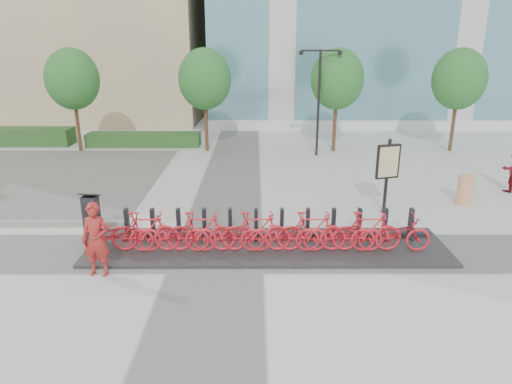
{
  "coord_description": "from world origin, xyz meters",
  "views": [
    {
      "loc": [
        0.98,
        -10.96,
        5.28
      ],
      "look_at": [
        1.0,
        1.5,
        1.2
      ],
      "focal_mm": 32.0,
      "sensor_mm": 36.0,
      "label": 1
    }
  ],
  "objects_px": {
    "bike_0": "(118,234)",
    "construction_barrel": "(465,190)",
    "worker_red": "(96,240)",
    "pedestrian": "(512,169)",
    "kiosk": "(92,219)",
    "map_sign": "(388,165)"
  },
  "relations": [
    {
      "from": "pedestrian",
      "to": "bike_0",
      "type": "bearing_deg",
      "value": 10.95
    },
    {
      "from": "worker_red",
      "to": "construction_barrel",
      "type": "relative_size",
      "value": 1.79
    },
    {
      "from": "bike_0",
      "to": "construction_barrel",
      "type": "xyz_separation_m",
      "value": [
        10.77,
        3.92,
        -0.07
      ]
    },
    {
      "from": "kiosk",
      "to": "map_sign",
      "type": "relative_size",
      "value": 0.61
    },
    {
      "from": "worker_red",
      "to": "construction_barrel",
      "type": "xyz_separation_m",
      "value": [
        10.92,
        5.05,
        -0.4
      ]
    },
    {
      "from": "bike_0",
      "to": "map_sign",
      "type": "relative_size",
      "value": 0.77
    },
    {
      "from": "kiosk",
      "to": "construction_barrel",
      "type": "distance_m",
      "value": 12.08
    },
    {
      "from": "pedestrian",
      "to": "map_sign",
      "type": "bearing_deg",
      "value": 11.6
    },
    {
      "from": "bike_0",
      "to": "worker_red",
      "type": "xyz_separation_m",
      "value": [
        -0.15,
        -1.13,
        0.33
      ]
    },
    {
      "from": "kiosk",
      "to": "construction_barrel",
      "type": "bearing_deg",
      "value": 23.06
    },
    {
      "from": "bike_0",
      "to": "pedestrian",
      "type": "height_order",
      "value": "pedestrian"
    },
    {
      "from": "worker_red",
      "to": "construction_barrel",
      "type": "height_order",
      "value": "worker_red"
    },
    {
      "from": "bike_0",
      "to": "pedestrian",
      "type": "xyz_separation_m",
      "value": [
        13.06,
        5.29,
        0.28
      ]
    },
    {
      "from": "bike_0",
      "to": "kiosk",
      "type": "height_order",
      "value": "kiosk"
    },
    {
      "from": "worker_red",
      "to": "construction_barrel",
      "type": "distance_m",
      "value": 12.03
    },
    {
      "from": "bike_0",
      "to": "kiosk",
      "type": "bearing_deg",
      "value": 57.98
    },
    {
      "from": "map_sign",
      "to": "bike_0",
      "type": "bearing_deg",
      "value": -175.43
    },
    {
      "from": "bike_0",
      "to": "construction_barrel",
      "type": "height_order",
      "value": "bike_0"
    },
    {
      "from": "map_sign",
      "to": "kiosk",
      "type": "bearing_deg",
      "value": 179.61
    },
    {
      "from": "pedestrian",
      "to": "map_sign",
      "type": "distance_m",
      "value": 5.77
    },
    {
      "from": "worker_red",
      "to": "bike_0",
      "type": "bearing_deg",
      "value": 86.88
    },
    {
      "from": "construction_barrel",
      "to": "bike_0",
      "type": "bearing_deg",
      "value": -159.99
    }
  ]
}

